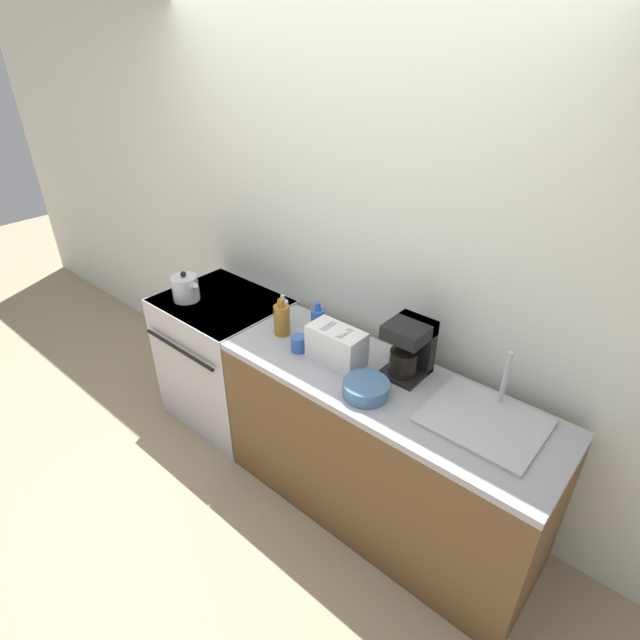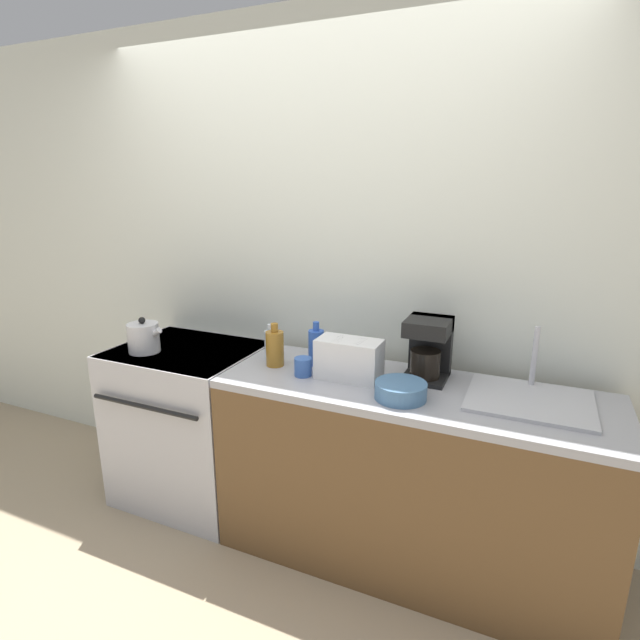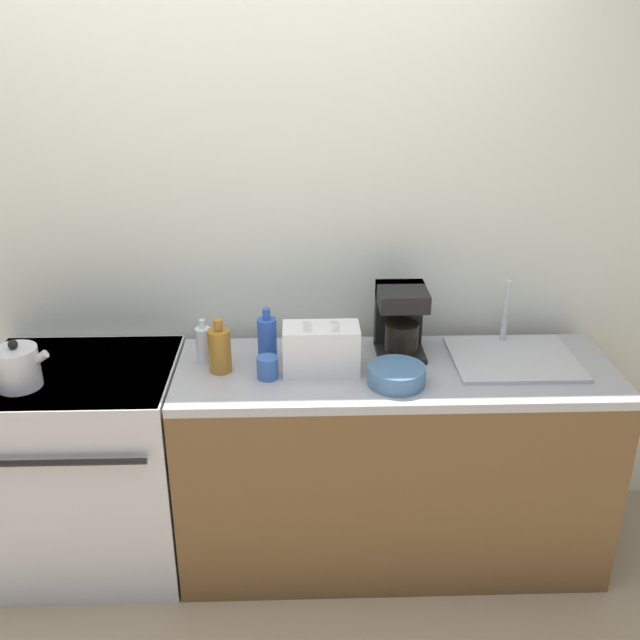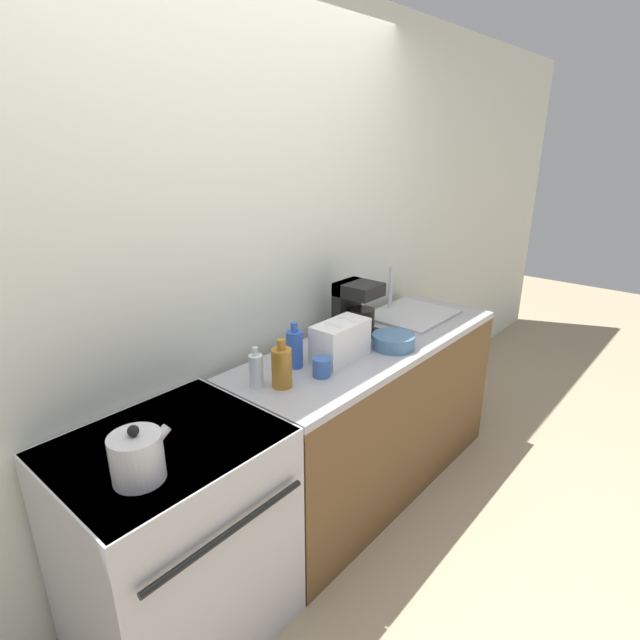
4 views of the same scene
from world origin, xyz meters
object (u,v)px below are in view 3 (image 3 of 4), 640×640
Objects in this scene: stove at (90,463)px; kettle at (18,367)px; bowl at (397,375)px; bottle_amber at (220,350)px; bottle_clear at (204,344)px; bottle_blue at (267,338)px; toaster at (321,348)px; coffee_maker at (400,318)px; cup_blue at (267,368)px.

stove is 4.35× the size of kettle.
stove is 1.33m from bowl.
bottle_amber reaches higher than bottle_clear.
kettle reaches higher than bowl.
kettle is at bearing -171.84° from bottle_amber.
stove is 0.55m from kettle.
kettle is at bearing -142.71° from stove.
stove is 0.92m from bottle_blue.
coffee_maker is at bearing 25.86° from toaster.
cup_blue is at bearing -157.85° from coffee_maker.
bottle_clear is at bearing 15.84° from kettle.
bowl is at bearing -15.99° from bottle_clear.
kettle is 0.70× the size of toaster.
bottle_blue is (-0.21, 0.10, -0.00)m from toaster.
coffee_maker is at bearing 11.92° from bottle_amber.
bottle_blue is at bearing 155.34° from bowl.
toaster is at bearing -25.60° from bottle_blue.
kettle is at bearing -174.99° from toaster.
toaster is 0.47m from bottle_clear.
coffee_maker is 0.59m from cup_blue.
stove is 0.71m from bottle_clear.
cup_blue is at bearing 2.49° from kettle.
kettle is 1.41m from bowl.
stove is at bearing 173.47° from cup_blue.
bowl reaches higher than stove.
toaster is 1.03× the size of coffee_maker.
bottle_amber is at bearing -48.73° from bottle_clear.
bowl is (0.49, -0.06, -0.01)m from cup_blue.
bottle_amber reaches higher than stove.
bottle_clear reaches higher than cup_blue.
toaster is at bearing 15.86° from cup_blue.
coffee_maker reaches higher than kettle.
kettle is at bearing -169.97° from coffee_maker.
bowl is (0.49, -0.23, -0.06)m from bottle_blue.
toaster is 0.24m from bottle_blue.
bottle_blue reaches higher than stove.
toaster reaches higher than bottle_clear.
bottle_amber is 0.11m from bottle_clear.
cup_blue is 0.40× the size of bowl.
cup_blue is (0.18, -0.07, -0.05)m from bottle_amber.
coffee_maker is 1.30× the size of bottle_blue.
bottle_amber is 2.49× the size of cup_blue.
stove is at bearing 37.29° from kettle.
bottle_amber is 0.99× the size of bowl.
toaster is (0.96, -0.03, 0.53)m from stove.
bottle_clear is 0.77m from bowl.
bowl is at bearing -7.62° from cup_blue.
coffee_maker reaches higher than stove.
bottle_clear is 2.09× the size of cup_blue.
bottle_blue is (0.18, 0.10, 0.00)m from bottle_amber.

